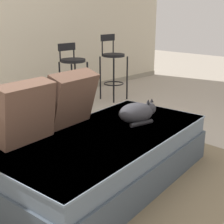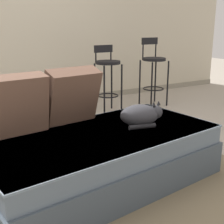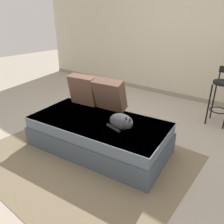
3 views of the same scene
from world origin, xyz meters
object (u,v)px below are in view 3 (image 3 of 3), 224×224
Objects in this scene: bar_stool_near_window at (223,90)px; cat at (122,122)px; couch at (99,134)px; throw_pillow_corner at (84,90)px; throw_pillow_middle at (109,95)px.

cat is at bearing -111.39° from bar_stool_near_window.
couch is 2.07× the size of bar_stool_near_window.
couch is 0.47m from cat.
cat reaches higher than couch.
cat is at bearing 1.21° from couch.
throw_pillow_middle reaches higher than throw_pillow_corner.
bar_stool_near_window is at bearing 51.25° from throw_pillow_middle.
throw_pillow_middle is 0.50× the size of bar_stool_near_window.
throw_pillow_corner is 0.45m from throw_pillow_middle.
cat is at bearing -36.58° from throw_pillow_middle.
cat is 1.91m from bar_stool_near_window.
throw_pillow_corner is at bearing 151.67° from couch.
throw_pillow_middle reaches higher than couch.
couch is at bearing -120.83° from bar_stool_near_window.
couch is at bearing -28.33° from throw_pillow_corner.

